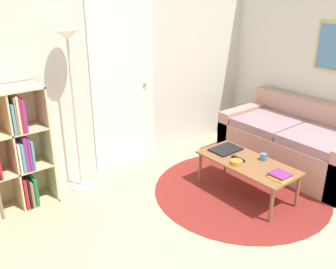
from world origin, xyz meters
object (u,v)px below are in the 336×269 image
Objects in this scene: couch at (296,144)px; cup at (264,157)px; floor_lamp at (70,63)px; bowl at (237,162)px; laptop at (226,149)px; coffee_table at (247,165)px.

couch is 0.89m from cup.
floor_lamp is 1.01× the size of couch.
bowl is 0.32m from cup.
floor_lamp is at bearing 153.29° from couch.
floor_lamp is at bearing 133.75° from bowl.
floor_lamp is 1.91m from laptop.
laptop is (1.35, -0.92, -1.00)m from floor_lamp.
coffee_table is 9.03× the size of bowl.
coffee_table is at bearing 153.80° from cup.
bowl is at bearing -46.25° from floor_lamp.
floor_lamp is 2.85m from couch.
cup reaches higher than bowl.
floor_lamp reaches higher than coffee_table.
floor_lamp is 14.59× the size of bowl.
couch is 1.03m from laptop.
coffee_table is 3.17× the size of laptop.
bowl reaches higher than coffee_table.
couch is at bearing -14.73° from laptop.
floor_lamp reaches higher than couch.
bowl reaches higher than laptop.
floor_lamp is 2.10m from coffee_table.
coffee_table is 0.35m from laptop.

